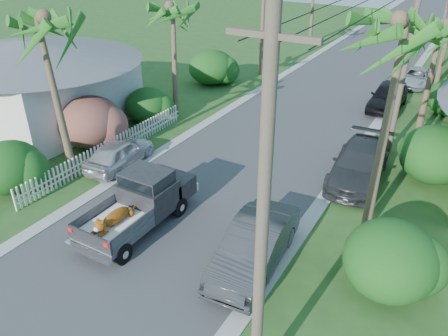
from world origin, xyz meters
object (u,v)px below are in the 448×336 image
Objects in this scene: house_left at (35,85)px; utility_pole_a at (262,234)px; parked_car_rd at (417,78)px; palm_l_b at (171,7)px; parked_car_rm at (359,165)px; parked_car_rn at (255,246)px; palm_r_b at (442,25)px; pickup_truck at (143,199)px; parked_car_rf at (388,97)px; parked_car_ln at (120,153)px; palm_l_a at (41,18)px; utility_pole_b at (406,61)px; palm_r_a at (406,23)px; utility_pole_c at (445,14)px.

utility_pole_a is (18.60, -9.00, 2.48)m from house_left.
house_left is 1.00× the size of utility_pole_a.
parked_car_rd is at bearing 45.10° from house_left.
parked_car_rm is at bearing -12.73° from palm_l_b.
parked_car_rn is 14.38m from palm_r_b.
parked_car_rf is at bearing 72.89° from pickup_truck.
house_left is (-18.00, -2.33, 1.36)m from parked_car_rm.
parked_car_rd is (-0.04, 15.69, -0.17)m from parked_car_rm.
parked_car_rd is 1.08× the size of parked_car_ln.
utility_pole_b reaches higher than palm_l_a.
palm_l_a is 12.86m from palm_r_a.
palm_l_b is (-1.80, 7.02, 5.48)m from parked_car_ln.
house_left is 28.16m from utility_pole_c.
parked_car_rd is at bearing 81.19° from parked_car_rf.
palm_l_b is 0.82× the size of house_left.
utility_pole_b is at bearing -116.57° from palm_r_b.
utility_pole_a is 15.00m from utility_pole_b.
utility_pole_a is (0.60, -11.33, 3.84)m from parked_car_rm.
parked_car_rd is 0.47× the size of utility_pole_a.
palm_l_a is (-10.36, -16.09, 6.13)m from parked_car_rf.
parked_car_rf is 0.52× the size of utility_pole_b.
pickup_truck is 13.36m from utility_pole_b.
utility_pole_a reaches higher than parked_car_rd.
palm_r_b is 17.08m from utility_pole_a.
palm_l_b is 12.54m from utility_pole_b.
parked_car_ln is 25.65m from utility_pole_c.
parked_car_ln is at bearing 58.74° from palm_l_a.
pickup_truck is 0.57× the size of house_left.
utility_pole_a is (10.60, -6.98, 3.93)m from parked_car_ln.
parked_car_rd is 22.38m from parked_car_ln.
utility_pole_c is (0.00, 15.00, 0.00)m from utility_pole_b.
utility_pole_b is 15.00m from utility_pole_c.
parked_car_rd is 0.59× the size of palm_r_b.
parked_car_ln is at bearing -142.88° from utility_pole_b.
palm_r_b is 0.80× the size of utility_pole_c.
utility_pole_a reaches higher than parked_car_rn.
pickup_truck is 7.88m from palm_l_a.
parked_car_ln is 0.43× the size of utility_pole_b.
utility_pole_c reaches higher than parked_car_rm.
pickup_truck is at bearing -10.97° from palm_l_a.
utility_pole_a is (12.40, -14.00, -1.55)m from palm_l_b.
parked_car_rf is at bearing 35.18° from house_left.
parked_car_rn is 0.66× the size of palm_r_b.
utility_pole_b is at bearing 76.34° from parked_car_rm.
parked_car_rd is at bearing 63.13° from palm_l_a.
parked_car_rd is 20.25m from palm_r_a.
parked_car_rm is 0.71× the size of palm_l_b.
palm_l_a reaches higher than parked_car_rd.
parked_car_rd is 27.32m from utility_pole_a.
parked_car_rd is 5.04m from utility_pole_c.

